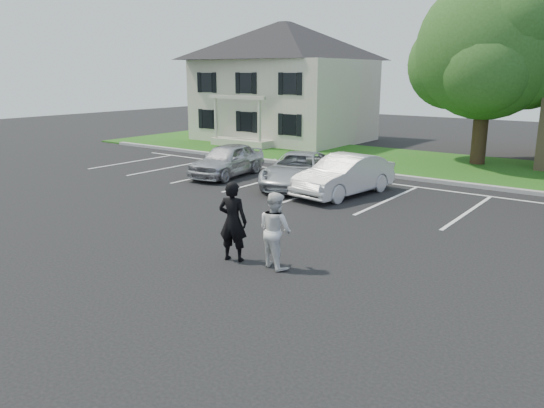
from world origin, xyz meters
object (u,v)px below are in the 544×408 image
(man_white_shirt, at_px, (275,230))
(car_silver_minivan, at_px, (299,170))
(tree, at_px, (490,52))
(car_silver_west, at_px, (227,160))
(car_white_sedan, at_px, (344,175))
(house, at_px, (284,82))
(man_black_suit, at_px, (233,221))

(man_white_shirt, relative_size, car_silver_minivan, 0.37)
(tree, xyz_separation_m, car_silver_west, (-8.05, -9.58, -4.63))
(man_white_shirt, xyz_separation_m, car_silver_minivan, (-4.57, 7.85, -0.22))
(car_silver_minivan, distance_m, car_white_sedan, 2.22)
(man_white_shirt, bearing_deg, car_silver_minivan, -44.48)
(house, distance_m, man_white_shirt, 24.22)
(car_white_sedan, bearing_deg, car_silver_west, -173.93)
(house, height_order, car_silver_west, house)
(man_white_shirt, xyz_separation_m, car_white_sedan, (-2.37, 7.58, -0.16))
(car_white_sedan, bearing_deg, man_white_shirt, -64.51)
(house, height_order, man_black_suit, house)
(car_silver_west, distance_m, car_white_sedan, 5.89)
(car_white_sedan, bearing_deg, house, 140.94)
(man_white_shirt, distance_m, car_silver_minivan, 9.09)
(tree, relative_size, man_white_shirt, 4.92)
(car_silver_west, bearing_deg, car_silver_minivan, -6.90)
(man_black_suit, height_order, car_silver_minivan, man_black_suit)
(car_silver_west, bearing_deg, car_white_sedan, -9.92)
(man_black_suit, relative_size, man_white_shirt, 1.09)
(man_black_suit, bearing_deg, car_white_sedan, -97.11)
(man_black_suit, relative_size, car_silver_west, 0.46)
(car_silver_west, relative_size, car_white_sedan, 0.94)
(car_silver_minivan, bearing_deg, car_white_sedan, -26.16)
(house, distance_m, car_white_sedan, 16.92)
(tree, height_order, man_black_suit, tree)
(man_black_suit, xyz_separation_m, man_white_shirt, (1.07, 0.24, -0.08))
(car_silver_west, height_order, car_silver_minivan, car_silver_west)
(house, relative_size, car_white_sedan, 2.31)
(tree, height_order, car_silver_west, tree)
(house, bearing_deg, car_white_sedan, -47.16)
(car_white_sedan, bearing_deg, tree, 85.67)
(house, distance_m, man_black_suit, 23.82)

